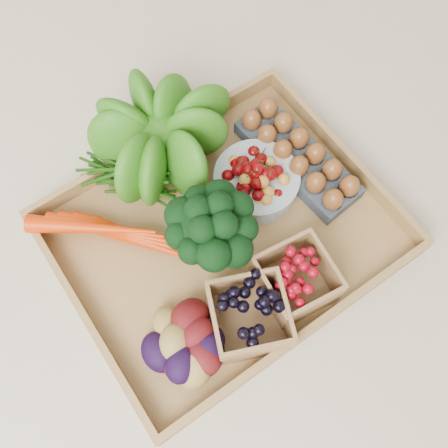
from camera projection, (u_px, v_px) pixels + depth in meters
ground at (224, 237)px, 0.89m from camera, size 4.00×4.00×0.00m
tray at (224, 236)px, 0.88m from camera, size 0.55×0.45×0.01m
carrots at (119, 232)px, 0.85m from camera, size 0.22×0.15×0.05m
lettuce at (159, 130)px, 0.86m from camera, size 0.17×0.17×0.17m
broccoli at (212, 238)px, 0.81m from camera, size 0.15×0.15×0.12m
cherry_bowl at (256, 181)px, 0.90m from camera, size 0.15×0.15×0.04m
egg_carton at (297, 160)px, 0.92m from camera, size 0.11×0.26×0.03m
potatoes at (189, 349)px, 0.75m from camera, size 0.16×0.16×0.09m
punnet_blackberry at (249, 316)px, 0.78m from camera, size 0.15×0.15×0.08m
punnet_raspberry at (296, 279)px, 0.80m from camera, size 0.12×0.12×0.08m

